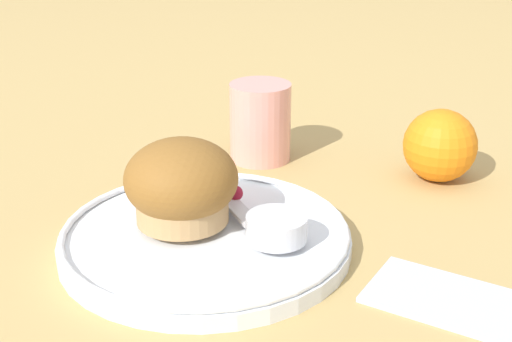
{
  "coord_description": "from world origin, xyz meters",
  "views": [
    {
      "loc": [
        0.31,
        -0.43,
        0.3
      ],
      "look_at": [
        0.02,
        0.06,
        0.06
      ],
      "focal_mm": 50.0,
      "sensor_mm": 36.0,
      "label": 1
    }
  ],
  "objects_px": {
    "orange_fruit": "(440,145)",
    "muffin": "(181,185)",
    "butter_knife": "(231,204)",
    "juice_glass": "(260,122)"
  },
  "relations": [
    {
      "from": "butter_knife",
      "to": "orange_fruit",
      "type": "height_order",
      "value": "orange_fruit"
    },
    {
      "from": "orange_fruit",
      "to": "juice_glass",
      "type": "relative_size",
      "value": 0.87
    },
    {
      "from": "orange_fruit",
      "to": "muffin",
      "type": "bearing_deg",
      "value": -121.11
    },
    {
      "from": "butter_knife",
      "to": "juice_glass",
      "type": "bearing_deg",
      "value": 146.47
    },
    {
      "from": "orange_fruit",
      "to": "juice_glass",
      "type": "xyz_separation_m",
      "value": [
        -0.19,
        -0.04,
        0.01
      ]
    },
    {
      "from": "butter_knife",
      "to": "orange_fruit",
      "type": "bearing_deg",
      "value": 92.58
    },
    {
      "from": "butter_knife",
      "to": "juice_glass",
      "type": "xyz_separation_m",
      "value": [
        -0.06,
        0.16,
        0.02
      ]
    },
    {
      "from": "muffin",
      "to": "butter_knife",
      "type": "bearing_deg",
      "value": 64.64
    },
    {
      "from": "butter_knife",
      "to": "orange_fruit",
      "type": "relative_size",
      "value": 1.95
    },
    {
      "from": "muffin",
      "to": "orange_fruit",
      "type": "xyz_separation_m",
      "value": [
        0.15,
        0.24,
        -0.02
      ]
    }
  ]
}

